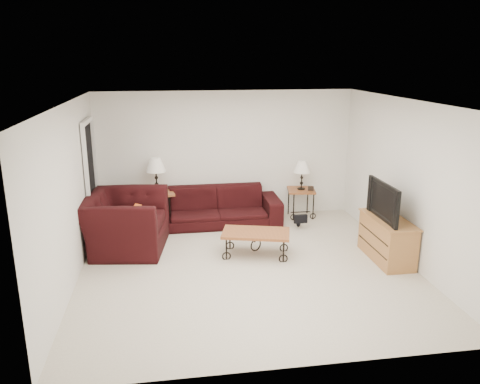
# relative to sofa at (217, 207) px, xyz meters

# --- Properties ---
(ground) EXTENTS (5.00, 5.00, 0.00)m
(ground) POSITION_rel_sofa_xyz_m (0.24, -2.02, -0.35)
(ground) COLOR beige
(ground) RESTS_ON ground
(wall_back) EXTENTS (5.00, 0.02, 2.50)m
(wall_back) POSITION_rel_sofa_xyz_m (0.24, 0.48, 0.90)
(wall_back) COLOR white
(wall_back) RESTS_ON ground
(wall_front) EXTENTS (5.00, 0.02, 2.50)m
(wall_front) POSITION_rel_sofa_xyz_m (0.24, -4.52, 0.90)
(wall_front) COLOR white
(wall_front) RESTS_ON ground
(wall_left) EXTENTS (0.02, 5.00, 2.50)m
(wall_left) POSITION_rel_sofa_xyz_m (-2.26, -2.02, 0.90)
(wall_left) COLOR white
(wall_left) RESTS_ON ground
(wall_right) EXTENTS (0.02, 5.00, 2.50)m
(wall_right) POSITION_rel_sofa_xyz_m (2.74, -2.02, 0.90)
(wall_right) COLOR white
(wall_right) RESTS_ON ground
(ceiling) EXTENTS (5.00, 5.00, 0.00)m
(ceiling) POSITION_rel_sofa_xyz_m (0.24, -2.02, 2.15)
(ceiling) COLOR white
(ceiling) RESTS_ON wall_back
(doorway) EXTENTS (0.08, 0.94, 2.04)m
(doorway) POSITION_rel_sofa_xyz_m (-2.23, -0.37, 0.67)
(doorway) COLOR black
(doorway) RESTS_ON ground
(sofa) EXTENTS (2.40, 0.94, 0.70)m
(sofa) POSITION_rel_sofa_xyz_m (0.00, 0.00, 0.00)
(sofa) COLOR black
(sofa) RESTS_ON ground
(side_table_left) EXTENTS (0.67, 0.67, 0.65)m
(side_table_left) POSITION_rel_sofa_xyz_m (-1.13, 0.18, -0.03)
(side_table_left) COLOR #965326
(side_table_left) RESTS_ON ground
(side_table_right) EXTENTS (0.60, 0.60, 0.57)m
(side_table_right) POSITION_rel_sofa_xyz_m (1.70, 0.18, -0.06)
(side_table_right) COLOR #965326
(side_table_right) RESTS_ON ground
(lamp_left) EXTENTS (0.42, 0.42, 0.65)m
(lamp_left) POSITION_rel_sofa_xyz_m (-1.13, 0.18, 0.63)
(lamp_left) COLOR black
(lamp_left) RESTS_ON side_table_left
(lamp_right) EXTENTS (0.37, 0.37, 0.57)m
(lamp_right) POSITION_rel_sofa_xyz_m (1.70, 0.18, 0.51)
(lamp_right) COLOR black
(lamp_right) RESTS_ON side_table_right
(photo_frame_left) EXTENTS (0.13, 0.06, 0.11)m
(photo_frame_left) POSITION_rel_sofa_xyz_m (-1.28, 0.03, 0.35)
(photo_frame_left) COLOR black
(photo_frame_left) RESTS_ON side_table_left
(photo_frame_right) EXTENTS (0.11, 0.06, 0.10)m
(photo_frame_right) POSITION_rel_sofa_xyz_m (1.85, 0.03, 0.27)
(photo_frame_right) COLOR black
(photo_frame_right) RESTS_ON side_table_right
(coffee_table) EXTENTS (1.19, 0.84, 0.40)m
(coffee_table) POSITION_rel_sofa_xyz_m (0.45, -1.60, -0.15)
(coffee_table) COLOR #965326
(coffee_table) RESTS_ON ground
(armchair) EXTENTS (1.44, 1.59, 0.93)m
(armchair) POSITION_rel_sofa_xyz_m (-1.64, -0.98, 0.11)
(armchair) COLOR black
(armchair) RESTS_ON ground
(throw_pillow) EXTENTS (0.17, 0.43, 0.42)m
(throw_pillow) POSITION_rel_sofa_xyz_m (-1.49, -1.03, 0.17)
(throw_pillow) COLOR #BA4D17
(throw_pillow) RESTS_ON armchair
(tv_stand) EXTENTS (0.47, 1.13, 0.68)m
(tv_stand) POSITION_rel_sofa_xyz_m (2.47, -2.07, -0.01)
(tv_stand) COLOR #AC7540
(tv_stand) RESTS_ON ground
(television) EXTENTS (0.13, 1.02, 0.58)m
(television) POSITION_rel_sofa_xyz_m (2.45, -2.07, 0.62)
(television) COLOR black
(television) RESTS_ON tv_stand
(backpack) EXTENTS (0.40, 0.31, 0.49)m
(backpack) POSITION_rel_sofa_xyz_m (1.50, -0.40, -0.10)
(backpack) COLOR black
(backpack) RESTS_ON ground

